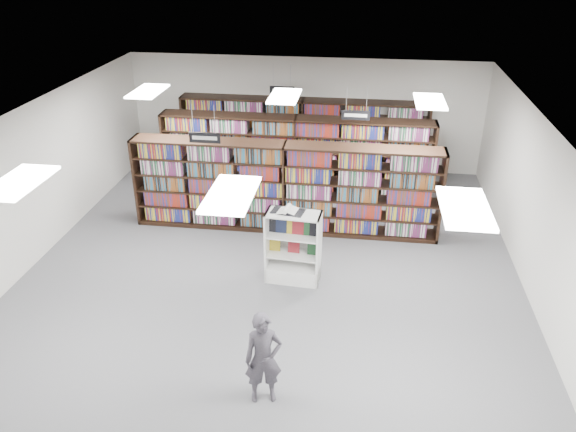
# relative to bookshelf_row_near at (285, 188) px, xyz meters

# --- Properties ---
(floor) EXTENTS (12.00, 12.00, 0.00)m
(floor) POSITION_rel_bookshelf_row_near_xyz_m (0.00, -2.00, -1.05)
(floor) COLOR #58585E
(floor) RESTS_ON ground
(ceiling) EXTENTS (10.00, 12.00, 0.10)m
(ceiling) POSITION_rel_bookshelf_row_near_xyz_m (0.00, -2.00, 2.15)
(ceiling) COLOR white
(ceiling) RESTS_ON wall_back
(wall_back) EXTENTS (10.00, 0.10, 3.20)m
(wall_back) POSITION_rel_bookshelf_row_near_xyz_m (0.00, 4.00, 0.55)
(wall_back) COLOR silver
(wall_back) RESTS_ON ground
(wall_left) EXTENTS (0.10, 12.00, 3.20)m
(wall_left) POSITION_rel_bookshelf_row_near_xyz_m (-5.00, -2.00, 0.55)
(wall_left) COLOR silver
(wall_left) RESTS_ON ground
(wall_right) EXTENTS (0.10, 12.00, 3.20)m
(wall_right) POSITION_rel_bookshelf_row_near_xyz_m (5.00, -2.00, 0.55)
(wall_right) COLOR silver
(wall_right) RESTS_ON ground
(bookshelf_row_near) EXTENTS (7.00, 0.60, 2.10)m
(bookshelf_row_near) POSITION_rel_bookshelf_row_near_xyz_m (0.00, 0.00, 0.00)
(bookshelf_row_near) COLOR black
(bookshelf_row_near) RESTS_ON floor
(bookshelf_row_mid) EXTENTS (7.00, 0.60, 2.10)m
(bookshelf_row_mid) POSITION_rel_bookshelf_row_near_xyz_m (0.00, 2.00, 0.00)
(bookshelf_row_mid) COLOR black
(bookshelf_row_mid) RESTS_ON floor
(bookshelf_row_far) EXTENTS (7.00, 0.60, 2.10)m
(bookshelf_row_far) POSITION_rel_bookshelf_row_near_xyz_m (0.00, 3.70, 0.00)
(bookshelf_row_far) COLOR black
(bookshelf_row_far) RESTS_ON floor
(aisle_sign_left) EXTENTS (0.65, 0.02, 0.80)m
(aisle_sign_left) POSITION_rel_bookshelf_row_near_xyz_m (-1.50, -1.00, 1.48)
(aisle_sign_left) COLOR #B2B2B7
(aisle_sign_left) RESTS_ON ceiling
(aisle_sign_right) EXTENTS (0.65, 0.02, 0.80)m
(aisle_sign_right) POSITION_rel_bookshelf_row_near_xyz_m (1.50, 1.00, 1.48)
(aisle_sign_right) COLOR #B2B2B7
(aisle_sign_right) RESTS_ON ceiling
(aisle_sign_center) EXTENTS (0.65, 0.02, 0.80)m
(aisle_sign_center) POSITION_rel_bookshelf_row_near_xyz_m (-0.50, 3.00, 1.48)
(aisle_sign_center) COLOR #B2B2B7
(aisle_sign_center) RESTS_ON ceiling
(troffer_front_left) EXTENTS (0.60, 1.20, 0.04)m
(troffer_front_left) POSITION_rel_bookshelf_row_near_xyz_m (-3.00, -5.00, 2.11)
(troffer_front_left) COLOR white
(troffer_front_left) RESTS_ON ceiling
(troffer_front_center) EXTENTS (0.60, 1.20, 0.04)m
(troffer_front_center) POSITION_rel_bookshelf_row_near_xyz_m (0.00, -5.00, 2.11)
(troffer_front_center) COLOR white
(troffer_front_center) RESTS_ON ceiling
(troffer_front_right) EXTENTS (0.60, 1.20, 0.04)m
(troffer_front_right) POSITION_rel_bookshelf_row_near_xyz_m (3.00, -5.00, 2.11)
(troffer_front_right) COLOR white
(troffer_front_right) RESTS_ON ceiling
(troffer_back_left) EXTENTS (0.60, 1.20, 0.04)m
(troffer_back_left) POSITION_rel_bookshelf_row_near_xyz_m (-3.00, 0.00, 2.11)
(troffer_back_left) COLOR white
(troffer_back_left) RESTS_ON ceiling
(troffer_back_center) EXTENTS (0.60, 1.20, 0.04)m
(troffer_back_center) POSITION_rel_bookshelf_row_near_xyz_m (0.00, 0.00, 2.11)
(troffer_back_center) COLOR white
(troffer_back_center) RESTS_ON ceiling
(troffer_back_right) EXTENTS (0.60, 1.20, 0.04)m
(troffer_back_right) POSITION_rel_bookshelf_row_near_xyz_m (3.00, 0.00, 2.11)
(troffer_back_right) COLOR white
(troffer_back_right) RESTS_ON ceiling
(endcap_display) EXTENTS (1.10, 0.61, 1.48)m
(endcap_display) POSITION_rel_bookshelf_row_near_xyz_m (0.47, -2.08, -0.55)
(endcap_display) COLOR white
(endcap_display) RESTS_ON floor
(open_book) EXTENTS (0.67, 0.46, 0.13)m
(open_book) POSITION_rel_bookshelf_row_near_xyz_m (0.35, -2.07, 0.46)
(open_book) COLOR black
(open_book) RESTS_ON endcap_display
(shopper) EXTENTS (0.62, 0.49, 1.51)m
(shopper) POSITION_rel_bookshelf_row_near_xyz_m (0.45, -5.38, -0.30)
(shopper) COLOR #47434C
(shopper) RESTS_ON floor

